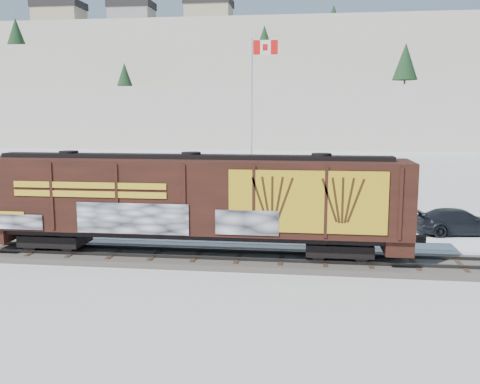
# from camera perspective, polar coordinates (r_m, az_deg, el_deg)

# --- Properties ---
(ground) EXTENTS (500.00, 500.00, 0.00)m
(ground) POSITION_cam_1_polar(r_m,az_deg,el_deg) (25.45, -0.11, -7.48)
(ground) COLOR white
(ground) RESTS_ON ground
(rail_track) EXTENTS (50.00, 3.40, 0.43)m
(rail_track) POSITION_cam_1_polar(r_m,az_deg,el_deg) (25.41, -0.11, -7.16)
(rail_track) COLOR #59544C
(rail_track) RESTS_ON ground
(parking_strip) EXTENTS (40.00, 8.00, 0.03)m
(parking_strip) POSITION_cam_1_polar(r_m,az_deg,el_deg) (32.68, 1.64, -3.88)
(parking_strip) COLOR white
(parking_strip) RESTS_ON ground
(hillside) EXTENTS (360.00, 110.00, 93.00)m
(hillside) POSITION_cam_1_polar(r_m,az_deg,el_deg) (164.25, 6.47, 10.96)
(hillside) COLOR white
(hillside) RESTS_ON ground
(hopper_railcar) EXTENTS (19.97, 3.06, 4.64)m
(hopper_railcar) POSITION_cam_1_polar(r_m,az_deg,el_deg) (25.18, -5.16, -0.65)
(hopper_railcar) COLOR black
(hopper_railcar) RESTS_ON rail_track
(flagpole) EXTENTS (2.30, 0.90, 12.27)m
(flagpole) POSITION_cam_1_polar(r_m,az_deg,el_deg) (39.05, 1.40, 4.93)
(flagpole) COLOR silver
(flagpole) RESTS_ON ground
(car_silver) EXTENTS (4.98, 2.36, 1.64)m
(car_silver) POSITION_cam_1_polar(r_m,az_deg,el_deg) (33.65, -11.50, -2.23)
(car_silver) COLOR silver
(car_silver) RESTS_ON parking_strip
(car_white) EXTENTS (4.61, 2.65, 1.44)m
(car_white) POSITION_cam_1_polar(r_m,az_deg,el_deg) (32.26, -4.70, -2.73)
(car_white) COLOR silver
(car_white) RESTS_ON parking_strip
(car_dark) EXTENTS (5.38, 2.87, 1.48)m
(car_dark) POSITION_cam_1_polar(r_m,az_deg,el_deg) (33.32, 22.34, -2.94)
(car_dark) COLOR black
(car_dark) RESTS_ON parking_strip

